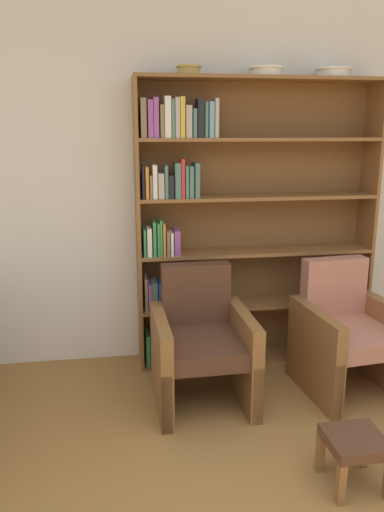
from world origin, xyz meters
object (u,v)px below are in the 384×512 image
bowl_copper (266,71)px  bowl_slate (333,72)px  armchair_cushioned (347,334)px  footstool (355,446)px  bookshelf (233,225)px  bowl_cream (189,69)px  armchair_leather (201,344)px

bowl_copper → bowl_slate: 0.51m
armchair_cushioned → footstool: (-0.41, -0.98, -0.18)m
bookshelf → bowl_copper: size_ratio=8.67×
bookshelf → armchair_cushioned: (0.70, -0.60, -0.70)m
bowl_cream → bowl_slate: 1.07m
bowl_copper → bowl_slate: (0.51, 0.00, 0.00)m
bowl_slate → footstool: 2.57m
bowl_cream → armchair_leather: bowl_cream is taller
footstool → armchair_leather: bearing=122.9°
bowl_cream → bowl_copper: size_ratio=0.71×
bookshelf → bowl_slate: size_ratio=8.55×
bowl_cream → armchair_leather: (-0.00, -0.59, -1.81)m
bookshelf → armchair_leather: bookshelf is taller
bowl_slate → armchair_leather: bowl_slate is taller
armchair_leather → armchair_cushioned: (1.05, -0.00, 0.00)m
footstool → bowl_cream: bearing=111.9°
armchair_leather → armchair_cushioned: bearing=179.0°
bookshelf → armchair_cushioned: bookshelf is taller
bowl_slate → footstool: bowl_slate is taller
bowl_copper → bowl_slate: bowl_slate is taller
bookshelf → footstool: size_ratio=7.40×
bowl_copper → bowl_slate: bearing=0.0°
bowl_copper → armchair_leather: size_ratio=0.28×
bowl_slate → footstool: size_ratio=0.87×
bowl_copper → footstool: (0.07, -1.57, -1.99)m
footstool → bookshelf: bearing=100.2°
bowl_slate → armchair_cushioned: bowl_slate is taller
bowl_slate → bowl_cream: bearing=180.0°
bowl_copper → footstool: bearing=-87.5°
bowl_cream → bowl_copper: bearing=0.0°
bowl_copper → bookshelf: bearing=175.6°
bowl_slate → armchair_leather: bearing=-151.3°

